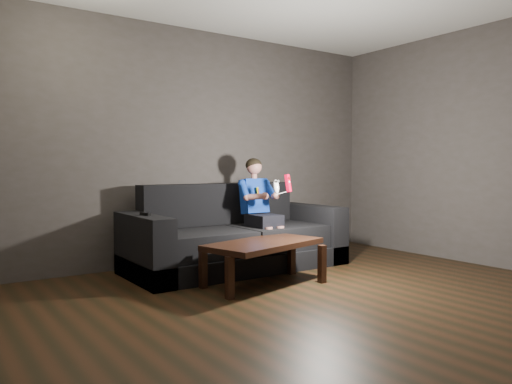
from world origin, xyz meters
TOP-DOWN VIEW (x-y plane):
  - floor at (0.00, 0.00)m, footprint 5.00×5.00m
  - back_wall at (0.00, 2.50)m, footprint 5.00×0.04m
  - sofa at (0.10, 1.88)m, footprint 2.38×1.03m
  - child at (0.37, 1.81)m, footprint 0.43×0.53m
  - wii_remote_red at (0.46, 1.40)m, footprint 0.06×0.08m
  - nunchuk_white at (0.30, 1.40)m, footprint 0.08×0.10m
  - wii_remote_black at (-0.97, 1.80)m, footprint 0.06×0.15m
  - coffee_table at (-0.10, 1.06)m, footprint 1.25×0.84m

SIDE VIEW (x-z plane):
  - floor at x=0.00m, z-range 0.00..0.00m
  - sofa at x=0.10m, z-range -0.16..0.76m
  - coffee_table at x=-0.10m, z-range 0.15..0.57m
  - wii_remote_black at x=-0.97m, z-range 0.65..0.68m
  - child at x=0.37m, z-range 0.21..1.27m
  - nunchuk_white at x=0.30m, z-range 0.83..0.99m
  - wii_remote_red at x=0.46m, z-range 0.85..1.03m
  - back_wall at x=0.00m, z-range 0.00..2.70m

